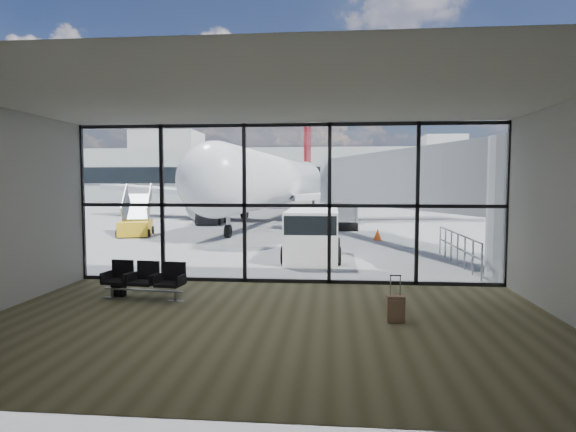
% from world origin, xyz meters
% --- Properties ---
extents(ground, '(220.00, 220.00, 0.00)m').
position_xyz_m(ground, '(0.00, 40.00, 0.00)').
color(ground, slate).
rests_on(ground, ground).
extents(lounge_shell, '(12.02, 8.01, 4.51)m').
position_xyz_m(lounge_shell, '(0.00, -4.80, 2.65)').
color(lounge_shell, brown).
rests_on(lounge_shell, ground).
extents(glass_curtain_wall, '(12.10, 0.12, 4.50)m').
position_xyz_m(glass_curtain_wall, '(0.00, 0.00, 2.25)').
color(glass_curtain_wall, white).
rests_on(glass_curtain_wall, ground).
extents(jet_bridge, '(8.00, 16.50, 4.33)m').
position_xyz_m(jet_bridge, '(4.90, 7.07, 2.76)').
color(jet_bridge, gray).
rests_on(jet_bridge, ground).
extents(apron_railing, '(0.06, 5.46, 1.11)m').
position_xyz_m(apron_railing, '(5.60, 3.50, 0.72)').
color(apron_railing, gray).
rests_on(apron_railing, ground).
extents(far_terminal, '(80.00, 12.20, 11.00)m').
position_xyz_m(far_terminal, '(-0.59, 61.97, 4.21)').
color(far_terminal, '#A5A6A1').
rests_on(far_terminal, ground).
extents(tree_0, '(4.95, 4.95, 7.12)m').
position_xyz_m(tree_0, '(-45.00, 72.00, 4.63)').
color(tree_0, '#382619').
rests_on(tree_0, ground).
extents(tree_1, '(5.61, 5.61, 8.07)m').
position_xyz_m(tree_1, '(-39.00, 72.00, 5.25)').
color(tree_1, '#382619').
rests_on(tree_1, ground).
extents(tree_2, '(6.27, 6.27, 9.03)m').
position_xyz_m(tree_2, '(-33.00, 72.00, 5.88)').
color(tree_2, '#382619').
rests_on(tree_2, ground).
extents(tree_3, '(4.95, 4.95, 7.12)m').
position_xyz_m(tree_3, '(-27.00, 72.00, 4.63)').
color(tree_3, '#382619').
rests_on(tree_3, ground).
extents(tree_4, '(5.61, 5.61, 8.07)m').
position_xyz_m(tree_4, '(-21.00, 72.00, 5.25)').
color(tree_4, '#382619').
rests_on(tree_4, ground).
extents(tree_5, '(6.27, 6.27, 9.03)m').
position_xyz_m(tree_5, '(-15.00, 72.00, 5.88)').
color(tree_5, '#382619').
rests_on(tree_5, ground).
extents(seating_row, '(2.05, 0.81, 0.91)m').
position_xyz_m(seating_row, '(-3.27, -2.17, 0.51)').
color(seating_row, gray).
rests_on(seating_row, ground).
extents(backpack, '(0.34, 0.33, 0.47)m').
position_xyz_m(backpack, '(-4.02, -2.05, 0.23)').
color(backpack, black).
rests_on(backpack, ground).
extents(suitcase, '(0.35, 0.27, 0.96)m').
position_xyz_m(suitcase, '(2.57, -3.69, 0.29)').
color(suitcase, '#7F5F47').
rests_on(suitcase, ground).
extents(airliner, '(32.05, 37.20, 9.58)m').
position_xyz_m(airliner, '(-2.88, 25.14, 2.92)').
color(airliner, silver).
rests_on(airliner, ground).
extents(service_van, '(2.08, 4.24, 1.84)m').
position_xyz_m(service_van, '(0.56, 4.35, 0.95)').
color(service_van, white).
rests_on(service_van, ground).
extents(belt_loader, '(1.81, 4.28, 1.94)m').
position_xyz_m(belt_loader, '(-7.08, 19.39, 0.65)').
color(belt_loader, black).
rests_on(belt_loader, ground).
extents(mobile_stairs, '(2.24, 3.42, 2.22)m').
position_xyz_m(mobile_stairs, '(-9.31, 11.62, 0.53)').
color(mobile_stairs, gold).
rests_on(mobile_stairs, ground).
extents(traffic_cone_a, '(0.39, 0.39, 0.56)m').
position_xyz_m(traffic_cone_a, '(-1.22, 13.08, 0.27)').
color(traffic_cone_a, '#FF330D').
rests_on(traffic_cone_a, ground).
extents(traffic_cone_b, '(0.42, 0.42, 0.59)m').
position_xyz_m(traffic_cone_b, '(3.53, 10.63, 0.28)').
color(traffic_cone_b, '#E3410B').
rests_on(traffic_cone_b, ground).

